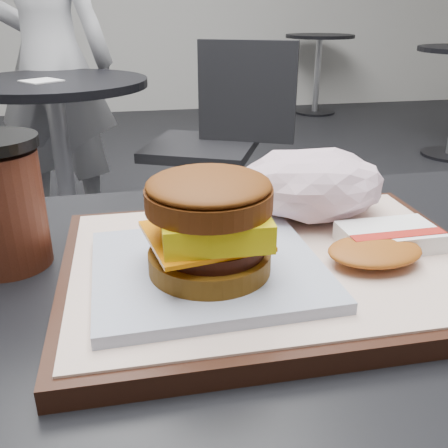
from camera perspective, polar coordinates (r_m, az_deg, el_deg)
serving_tray at (r=0.46m, az=5.73°, el=-4.75°), size 0.38×0.28×0.02m
breakfast_sandwich at (r=0.40m, az=-1.69°, el=-1.31°), size 0.20×0.18×0.09m
hash_brown at (r=0.48m, az=17.71°, el=-2.08°), size 0.12×0.09×0.02m
crumpled_wrapper at (r=0.54m, az=9.95°, el=4.51°), size 0.16×0.12×0.07m
coffee_cup at (r=0.50m, az=-24.13°, el=2.04°), size 0.08×0.08×0.12m
neighbor_table at (r=2.06m, az=-18.31°, el=9.89°), size 0.70×0.70×0.75m
napkin at (r=1.99m, az=-20.15°, el=15.12°), size 0.17×0.17×0.00m
neighbor_chair at (r=2.09m, az=-0.78°, el=10.10°), size 0.66×0.56×0.88m
patron at (r=2.43m, az=-19.27°, el=17.18°), size 0.66×0.53×1.56m
bg_table_far at (r=5.22m, az=10.75°, el=18.45°), size 0.66×0.66×0.75m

